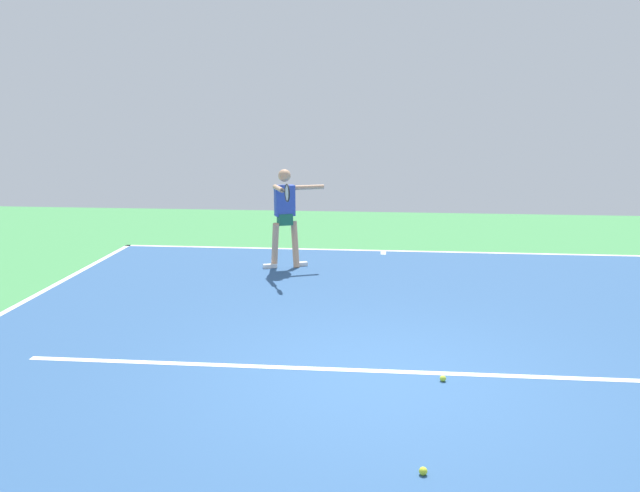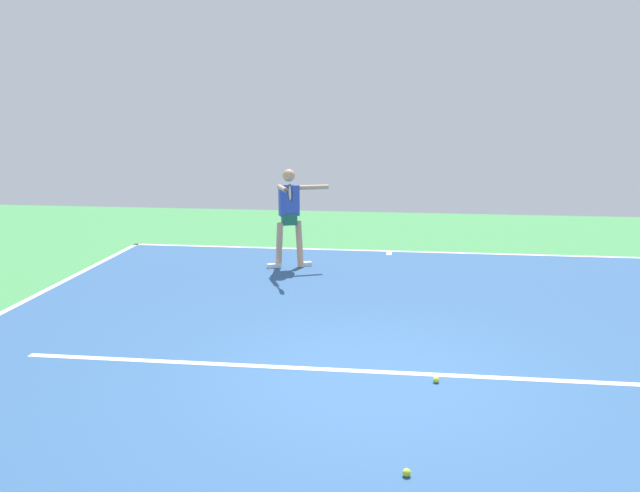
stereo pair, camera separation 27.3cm
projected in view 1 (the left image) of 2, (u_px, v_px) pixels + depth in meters
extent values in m
plane|color=#428E4C|center=(378.00, 379.00, 7.17)|extent=(22.78, 22.78, 0.00)
cube|color=#2D5484|center=(378.00, 378.00, 7.17)|extent=(10.48, 12.97, 0.00)
cube|color=white|center=(383.00, 251.00, 13.44)|extent=(10.48, 0.10, 0.01)
cube|color=white|center=(379.00, 371.00, 7.37)|extent=(7.86, 0.10, 0.01)
cube|color=white|center=(383.00, 253.00, 13.24)|extent=(0.10, 0.30, 0.01)
cylinder|color=tan|center=(295.00, 244.00, 12.07)|extent=(0.21, 0.32, 0.82)
cube|color=white|center=(301.00, 264.00, 12.17)|extent=(0.26, 0.18, 0.07)
cylinder|color=tan|center=(275.00, 245.00, 11.97)|extent=(0.21, 0.32, 0.82)
cube|color=white|center=(270.00, 266.00, 12.02)|extent=(0.26, 0.18, 0.07)
cube|color=#1E664C|center=(285.00, 219.00, 11.93)|extent=(0.30, 0.28, 0.20)
cube|color=#334CB2|center=(285.00, 201.00, 11.86)|extent=(0.38, 0.29, 0.53)
sphere|color=tan|center=(284.00, 175.00, 11.77)|extent=(0.22, 0.22, 0.22)
cylinder|color=tan|center=(309.00, 187.00, 11.94)|extent=(0.52, 0.27, 0.08)
cylinder|color=tan|center=(278.00, 188.00, 11.51)|extent=(0.27, 0.52, 0.08)
cylinder|color=black|center=(284.00, 191.00, 11.16)|extent=(0.11, 0.22, 0.03)
torus|color=black|center=(287.00, 193.00, 10.93)|extent=(0.13, 0.28, 0.29)
cylinder|color=silver|center=(287.00, 193.00, 10.93)|extent=(0.10, 0.23, 0.25)
sphere|color=#CCE033|center=(423.00, 471.00, 5.30)|extent=(0.07, 0.07, 0.07)
sphere|color=#C6E53D|center=(443.00, 378.00, 7.09)|extent=(0.07, 0.07, 0.07)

